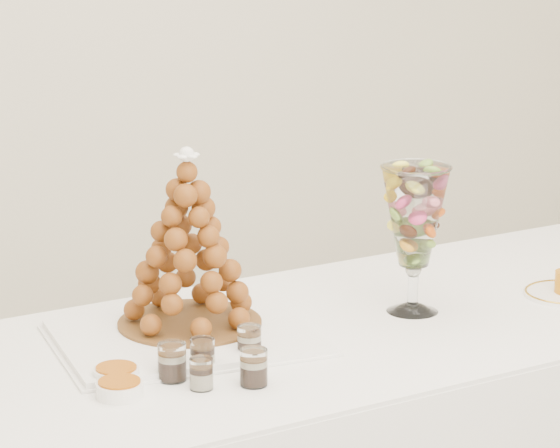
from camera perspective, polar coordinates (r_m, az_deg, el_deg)
lace_tray at (r=2.84m, az=-4.08°, el=-4.91°), size 0.56×0.44×0.02m
macaron_vase at (r=2.98m, az=5.82°, el=0.24°), size 0.15×0.15×0.34m
verrine_a at (r=2.62m, az=-4.67°, el=-5.93°), size 0.07×0.07×0.08m
verrine_b at (r=2.67m, az=-3.36°, el=-5.64°), size 0.05×0.05×0.07m
verrine_c at (r=2.74m, az=-1.33°, el=-5.08°), size 0.05×0.05×0.07m
verrine_d at (r=2.58m, az=-3.40°, el=-6.45°), size 0.06×0.06×0.06m
verrine_e at (r=2.59m, az=-1.14°, el=-6.18°), size 0.06×0.06×0.07m
ramekin_back at (r=2.63m, az=-7.05°, el=-6.48°), size 0.09×0.09×0.03m
ramekin_front at (r=2.56m, az=-6.92°, el=-7.08°), size 0.09×0.09×0.03m
croquembouche at (r=2.84m, az=-3.97°, el=-0.68°), size 0.31×0.31×0.39m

